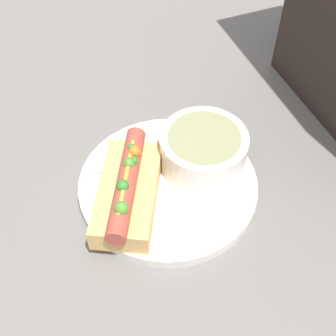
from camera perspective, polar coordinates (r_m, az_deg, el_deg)
name	(u,v)px	position (r m, az deg, el deg)	size (l,w,h in m)	color
ground_plane	(168,189)	(0.67, 0.00, -2.54)	(4.00, 4.00, 0.00)	slate
dinner_plate	(168,185)	(0.66, 0.00, -2.13)	(0.25, 0.25, 0.02)	white
hot_dog	(128,190)	(0.62, -4.94, -2.72)	(0.17, 0.14, 0.06)	#DBAD60
soup_bowl	(203,149)	(0.66, 4.33, 2.34)	(0.12, 0.12, 0.05)	silver
spoon	(159,154)	(0.68, -1.16, 1.76)	(0.03, 0.15, 0.01)	#B7B7BC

